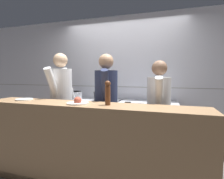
# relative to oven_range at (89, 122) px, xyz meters

# --- Properties ---
(ground_plane) EXTENTS (14.00, 14.00, 0.00)m
(ground_plane) POSITION_rel_oven_range_xyz_m (0.62, -0.91, -0.45)
(ground_plane) COLOR #4C4742
(wall_back_tiled) EXTENTS (8.00, 0.06, 2.60)m
(wall_back_tiled) POSITION_rel_oven_range_xyz_m (0.62, 0.40, 0.85)
(wall_back_tiled) COLOR silver
(wall_back_tiled) RESTS_ON ground_plane
(oven_range) EXTENTS (1.20, 0.71, 0.89)m
(oven_range) POSITION_rel_oven_range_xyz_m (0.00, 0.00, 0.00)
(oven_range) COLOR maroon
(oven_range) RESTS_ON ground_plane
(prep_counter) EXTENTS (1.05, 0.65, 0.90)m
(prep_counter) POSITION_rel_oven_range_xyz_m (1.18, -0.00, -0.00)
(prep_counter) COLOR #B7BABF
(prep_counter) RESTS_ON ground_plane
(pass_counter) EXTENTS (2.86, 0.45, 1.04)m
(pass_counter) POSITION_rel_oven_range_xyz_m (0.56, -1.24, 0.07)
(pass_counter) COLOR #93704C
(pass_counter) RESTS_ON ground_plane
(stock_pot) EXTENTS (0.36, 0.36, 0.17)m
(stock_pot) POSITION_rel_oven_range_xyz_m (-0.34, 0.01, 0.53)
(stock_pot) COLOR #B7BABF
(stock_pot) RESTS_ON oven_range
(sauce_pot) EXTENTS (0.30, 0.30, 0.18)m
(sauce_pot) POSITION_rel_oven_range_xyz_m (0.27, -0.01, 0.54)
(sauce_pot) COLOR #2D2D33
(sauce_pot) RESTS_ON oven_range
(chefs_knife) EXTENTS (0.35, 0.05, 0.02)m
(chefs_knife) POSITION_rel_oven_range_xyz_m (0.92, -0.13, 0.46)
(chefs_knife) COLOR #B7BABF
(chefs_knife) RESTS_ON prep_counter
(plated_dish_main) EXTENTS (0.23, 0.23, 0.02)m
(plated_dish_main) POSITION_rel_oven_range_xyz_m (-0.43, -1.20, 0.61)
(plated_dish_main) COLOR white
(plated_dish_main) RESTS_ON pass_counter
(plated_dish_appetiser) EXTENTS (0.27, 0.27, 0.09)m
(plated_dish_appetiser) POSITION_rel_oven_range_xyz_m (0.46, -1.27, 0.62)
(plated_dish_appetiser) COLOR white
(plated_dish_appetiser) RESTS_ON pass_counter
(pepper_mill) EXTENTS (0.07, 0.07, 0.29)m
(pepper_mill) POSITION_rel_oven_range_xyz_m (0.84, -1.24, 0.75)
(pepper_mill) COLOR brown
(pepper_mill) RESTS_ON pass_counter
(chef_head_cook) EXTENTS (0.36, 0.76, 1.75)m
(chef_head_cook) POSITION_rel_oven_range_xyz_m (-0.18, -0.67, 0.53)
(chef_head_cook) COLOR black
(chef_head_cook) RESTS_ON ground_plane
(chef_sous) EXTENTS (0.43, 0.75, 1.71)m
(chef_sous) POSITION_rel_oven_range_xyz_m (0.61, -0.66, 0.51)
(chef_sous) COLOR black
(chef_sous) RESTS_ON ground_plane
(chef_line) EXTENTS (0.34, 0.70, 1.60)m
(chef_line) POSITION_rel_oven_range_xyz_m (1.39, -0.65, 0.44)
(chef_line) COLOR black
(chef_line) RESTS_ON ground_plane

